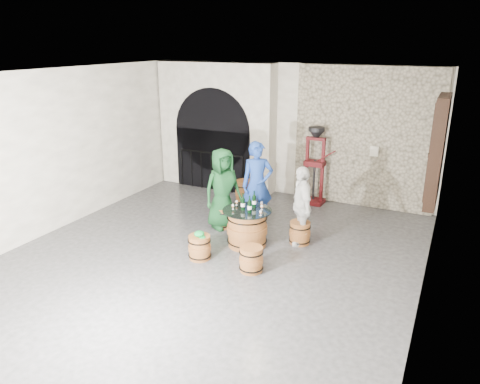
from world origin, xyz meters
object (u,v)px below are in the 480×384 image
at_px(person_white, 301,206).
at_px(wine_bottle_right, 254,201).
at_px(barrel_stool_left, 223,217).
at_px(wine_bottle_center, 250,206).
at_px(barrel_stool_near_right, 251,259).
at_px(barrel_stool_near_left, 200,247).
at_px(wine_bottle_left, 243,203).
at_px(person_green, 223,189).
at_px(person_blue, 257,185).
at_px(barrel_stool_far, 257,215).
at_px(side_barrel, 244,192).
at_px(barrel_stool_right, 300,233).
at_px(barrel_table, 247,228).
at_px(corking_press, 315,160).

height_order(person_white, wine_bottle_right, person_white).
relative_size(barrel_stool_left, wine_bottle_center, 1.35).
xyz_separation_m(barrel_stool_near_right, barrel_stool_near_left, (-1.02, 0.02, 0.00)).
xyz_separation_m(person_white, wine_bottle_left, (-0.95, -0.55, 0.08)).
distance_m(barrel_stool_left, person_white, 1.78).
relative_size(person_green, person_blue, 0.93).
xyz_separation_m(barrel_stool_left, barrel_stool_far, (0.59, 0.40, 0.00)).
xyz_separation_m(wine_bottle_right, side_barrel, (-1.09, 1.85, -0.56)).
height_order(barrel_stool_right, person_green, person_green).
distance_m(barrel_table, person_green, 1.13).
distance_m(barrel_stool_near_left, person_white, 2.05).
bearing_deg(barrel_stool_near_right, barrel_stool_far, 111.17).
height_order(barrel_table, barrel_stool_far, barrel_table).
bearing_deg(wine_bottle_left, corking_press, 80.11).
height_order(barrel_stool_near_left, side_barrel, side_barrel).
relative_size(barrel_stool_far, person_white, 0.29).
height_order(barrel_table, barrel_stool_left, barrel_table).
bearing_deg(person_white, person_blue, -145.53).
relative_size(barrel_stool_near_right, wine_bottle_right, 1.35).
height_order(barrel_table, wine_bottle_right, wine_bottle_right).
relative_size(wine_bottle_center, wine_bottle_right, 1.00).
bearing_deg(wine_bottle_left, person_white, 30.25).
distance_m(barrel_stool_far, barrel_stool_right, 1.19).
bearing_deg(barrel_stool_left, wine_bottle_right, -24.73).
height_order(wine_bottle_center, corking_press, corking_press).
bearing_deg(corking_press, person_green, -116.66).
relative_size(wine_bottle_center, corking_press, 0.18).
xyz_separation_m(barrel_stool_left, barrel_stool_right, (1.69, -0.07, 0.00)).
bearing_deg(barrel_stool_far, person_green, -147.20).
xyz_separation_m(person_green, person_blue, (0.60, 0.38, 0.06)).
bearing_deg(barrel_stool_right, wine_bottle_right, -157.45).
bearing_deg(barrel_stool_right, barrel_table, -148.99).
bearing_deg(person_white, person_green, -125.72).
xyz_separation_m(barrel_table, barrel_stool_near_left, (-0.52, -0.87, -0.14)).
bearing_deg(barrel_stool_near_right, barrel_stool_near_left, 178.95).
relative_size(barrel_stool_far, barrel_stool_right, 1.00).
height_order(barrel_table, barrel_stool_near_left, barrel_table).
bearing_deg(person_green, barrel_stool_far, -25.38).
relative_size(barrel_table, barrel_stool_near_right, 2.11).
height_order(barrel_stool_far, person_green, person_green).
height_order(barrel_stool_far, side_barrel, side_barrel).
relative_size(person_green, side_barrel, 2.89).
xyz_separation_m(wine_bottle_left, corking_press, (0.49, 2.84, 0.22)).
relative_size(barrel_stool_left, barrel_stool_right, 1.00).
bearing_deg(corking_press, barrel_stool_left, -116.36).
xyz_separation_m(person_blue, corking_press, (0.65, 1.83, 0.17)).
height_order(barrel_stool_near_left, wine_bottle_center, wine_bottle_center).
distance_m(person_white, wine_bottle_left, 1.10).
height_order(person_blue, wine_bottle_center, person_blue).
distance_m(barrel_stool_near_right, wine_bottle_left, 1.21).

